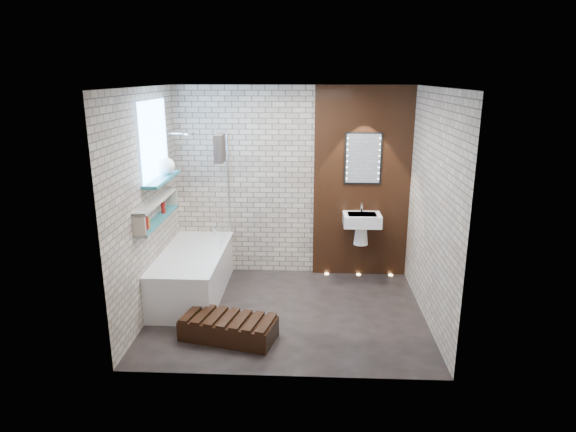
# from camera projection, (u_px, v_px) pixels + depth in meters

# --- Properties ---
(ground) EXTENTS (3.20, 3.20, 0.00)m
(ground) POSITION_uv_depth(u_px,v_px,m) (287.00, 312.00, 5.91)
(ground) COLOR black
(ground) RESTS_ON ground
(room_shell) EXTENTS (3.24, 3.20, 2.60)m
(room_shell) POSITION_uv_depth(u_px,v_px,m) (287.00, 207.00, 5.55)
(room_shell) COLOR gray
(room_shell) RESTS_ON ground
(walnut_panel) EXTENTS (1.30, 0.06, 2.60)m
(walnut_panel) POSITION_uv_depth(u_px,v_px,m) (362.00, 184.00, 6.73)
(walnut_panel) COLOR black
(walnut_panel) RESTS_ON ground
(clerestory_window) EXTENTS (0.18, 1.00, 0.94)m
(clerestory_window) POSITION_uv_depth(u_px,v_px,m) (155.00, 148.00, 5.80)
(clerestory_window) COLOR #7FADE0
(clerestory_window) RESTS_ON room_shell
(display_niche) EXTENTS (0.14, 1.30, 0.26)m
(display_niche) POSITION_uv_depth(u_px,v_px,m) (157.00, 210.00, 5.79)
(display_niche) COLOR #22727E
(display_niche) RESTS_ON room_shell
(bathtub) EXTENTS (0.79, 1.74, 0.70)m
(bathtub) POSITION_uv_depth(u_px,v_px,m) (193.00, 273.00, 6.32)
(bathtub) COLOR white
(bathtub) RESTS_ON ground
(bath_screen) EXTENTS (0.01, 0.78, 1.40)m
(bath_screen) POSITION_uv_depth(u_px,v_px,m) (224.00, 190.00, 6.45)
(bath_screen) COLOR white
(bath_screen) RESTS_ON bathtub
(towel) EXTENTS (0.10, 0.26, 0.34)m
(towel) POSITION_uv_depth(u_px,v_px,m) (220.00, 148.00, 6.11)
(towel) COLOR black
(towel) RESTS_ON bath_screen
(shower_head) EXTENTS (0.18, 0.18, 0.02)m
(shower_head) POSITION_uv_depth(u_px,v_px,m) (189.00, 134.00, 6.33)
(shower_head) COLOR silver
(shower_head) RESTS_ON room_shell
(washbasin) EXTENTS (0.50, 0.36, 0.58)m
(washbasin) POSITION_uv_depth(u_px,v_px,m) (362.00, 224.00, 6.68)
(washbasin) COLOR white
(washbasin) RESTS_ON walnut_panel
(led_mirror) EXTENTS (0.50, 0.02, 0.70)m
(led_mirror) POSITION_uv_depth(u_px,v_px,m) (363.00, 159.00, 6.60)
(led_mirror) COLOR black
(led_mirror) RESTS_ON walnut_panel
(walnut_step) EXTENTS (1.07, 0.67, 0.22)m
(walnut_step) POSITION_uv_depth(u_px,v_px,m) (229.00, 329.00, 5.30)
(walnut_step) COLOR black
(walnut_step) RESTS_ON ground
(niche_bottles) EXTENTS (0.06, 0.72, 0.14)m
(niche_bottles) POSITION_uv_depth(u_px,v_px,m) (152.00, 218.00, 5.60)
(niche_bottles) COLOR maroon
(niche_bottles) RESTS_ON display_niche
(sill_vases) EXTENTS (0.20, 0.20, 0.20)m
(sill_vases) POSITION_uv_depth(u_px,v_px,m) (167.00, 166.00, 6.04)
(sill_vases) COLOR white
(sill_vases) RESTS_ON clerestory_window
(floor_uplights) EXTENTS (0.96, 0.06, 0.01)m
(floor_uplights) POSITION_uv_depth(u_px,v_px,m) (359.00, 274.00, 7.02)
(floor_uplights) COLOR #FFD899
(floor_uplights) RESTS_ON ground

